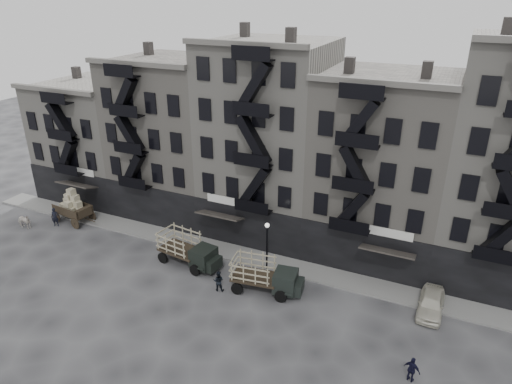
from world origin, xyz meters
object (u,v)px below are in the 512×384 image
at_px(wagon, 71,204).
at_px(car_east, 431,303).
at_px(stake_truck_west, 188,247).
at_px(pedestrian_west, 55,217).
at_px(horse, 24,221).
at_px(stake_truck_east, 265,273).
at_px(pedestrian_mid, 218,281).
at_px(policeman, 412,370).

distance_m(wagon, car_east, 33.15).
relative_size(wagon, stake_truck_west, 0.72).
xyz_separation_m(car_east, pedestrian_west, (-33.89, -1.47, 0.22)).
distance_m(horse, pedestrian_west, 2.86).
height_order(horse, stake_truck_west, stake_truck_west).
xyz_separation_m(stake_truck_east, pedestrian_mid, (-3.19, -1.41, -0.69)).
bearing_deg(stake_truck_east, car_east, 4.79).
bearing_deg(stake_truck_west, wagon, -179.35).
xyz_separation_m(horse, car_east, (36.25, 3.07, -0.01)).
relative_size(stake_truck_east, pedestrian_west, 2.98).
height_order(stake_truck_east, pedestrian_mid, stake_truck_east).
bearing_deg(policeman, stake_truck_west, 3.06).
relative_size(wagon, pedestrian_mid, 2.45).
bearing_deg(policeman, wagon, 6.77).
bearing_deg(horse, stake_truck_west, -88.70).
bearing_deg(car_east, wagon, -179.02).
bearing_deg(policeman, stake_truck_east, -2.87).
distance_m(car_east, pedestrian_mid, 15.31).
relative_size(horse, car_east, 0.41).
xyz_separation_m(pedestrian_west, policeman, (33.45, -5.56, -0.09)).
xyz_separation_m(pedestrian_west, pedestrian_mid, (19.11, -2.52, -0.10)).
relative_size(pedestrian_mid, policeman, 0.99).
height_order(wagon, policeman, wagon).
bearing_deg(car_east, stake_truck_east, -166.49).
relative_size(horse, pedestrian_mid, 1.03).
height_order(wagon, pedestrian_mid, wagon).
distance_m(wagon, stake_truck_east, 21.70).
xyz_separation_m(stake_truck_west, car_east, (18.78, 1.83, -0.85)).
relative_size(pedestrian_west, policeman, 1.11).
relative_size(wagon, policeman, 2.43).
bearing_deg(horse, policeman, -99.06).
bearing_deg(wagon, stake_truck_east, 0.22).
bearing_deg(pedestrian_west, policeman, -37.46).
bearing_deg(wagon, pedestrian_mid, -5.21).
xyz_separation_m(horse, stake_truck_east, (24.66, 0.49, 0.80)).
distance_m(stake_truck_east, pedestrian_west, 22.34).
bearing_deg(pedestrian_west, wagon, 34.56).
bearing_deg(stake_truck_east, wagon, 165.45).
xyz_separation_m(stake_truck_west, pedestrian_west, (-15.11, 0.36, -0.63)).
height_order(stake_truck_west, pedestrian_mid, stake_truck_west).
xyz_separation_m(wagon, pedestrian_mid, (18.35, -3.97, -1.03)).
height_order(wagon, stake_truck_west, wagon).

